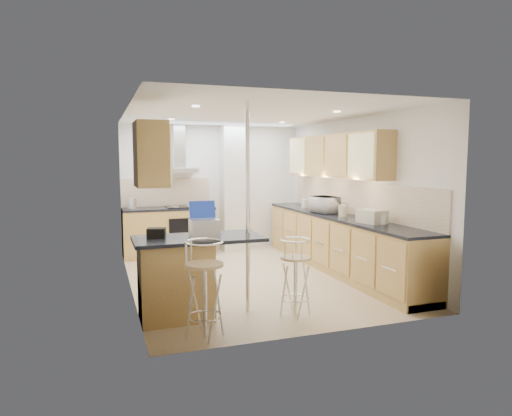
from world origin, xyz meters
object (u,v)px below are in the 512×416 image
object	(u,v)px
laptop	(205,229)
bar_stool_end	(295,277)
bar_stool_near	(204,289)
microwave	(325,205)
bread_bin	(372,216)

from	to	relation	value
laptop	bar_stool_end	xyz separation A→B (m)	(1.02, -0.21, -0.59)
bar_stool_near	bar_stool_end	xyz separation A→B (m)	(1.15, 0.30, -0.05)
laptop	bar_stool_near	world-z (taller)	laptop
bar_stool_near	microwave	bearing A→B (deg)	66.29
microwave	laptop	xyz separation A→B (m)	(-2.52, -1.93, -0.01)
laptop	bar_stool_near	size ratio (longest dim) A/B	0.31
microwave	laptop	distance (m)	3.17
bar_stool_end	laptop	bearing A→B (deg)	113.28
bar_stool_end	bread_bin	xyz separation A→B (m)	(1.54, 0.79, 0.56)
microwave	bar_stool_end	distance (m)	2.68
bar_stool_end	bar_stool_near	bearing A→B (deg)	139.83
bar_stool_near	bread_bin	size ratio (longest dim) A/B	2.80
bar_stool_end	bread_bin	size ratio (longest dim) A/B	2.53
microwave	bread_bin	xyz separation A→B (m)	(0.05, -1.35, -0.04)
bread_bin	laptop	bearing A→B (deg)	179.98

